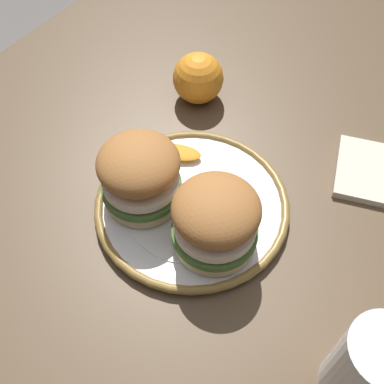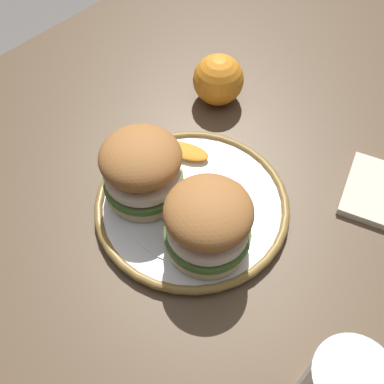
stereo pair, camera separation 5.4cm
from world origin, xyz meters
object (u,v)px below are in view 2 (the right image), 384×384
object	(u,v)px
dining_table	(202,225)
sandwich_half_left	(208,222)
dinner_plate	(192,205)
sandwich_half_right	(142,168)
whole_orange	(218,80)

from	to	relation	value
dining_table	sandwich_half_left	bearing A→B (deg)	44.87
dinner_plate	sandwich_half_right	distance (m)	0.09
dining_table	dinner_plate	size ratio (longest dim) A/B	4.53
dinner_plate	whole_orange	bearing A→B (deg)	-148.02
sandwich_half_right	sandwich_half_left	bearing A→B (deg)	88.48
dining_table	sandwich_half_right	size ratio (longest dim) A/B	10.94
whole_orange	dining_table	bearing A→B (deg)	34.58
dining_table	sandwich_half_left	world-z (taller)	sandwich_half_left
dinner_plate	sandwich_half_right	size ratio (longest dim) A/B	2.42
sandwich_half_left	whole_orange	distance (m)	0.29
dinner_plate	sandwich_half_left	xyz separation A→B (m)	(0.04, 0.06, 0.06)
dining_table	whole_orange	bearing A→B (deg)	-145.42
sandwich_half_right	dining_table	bearing A→B (deg)	145.73
sandwich_half_left	whole_orange	size ratio (longest dim) A/B	1.34
dinner_plate	sandwich_half_right	xyz separation A→B (m)	(0.03, -0.06, 0.06)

